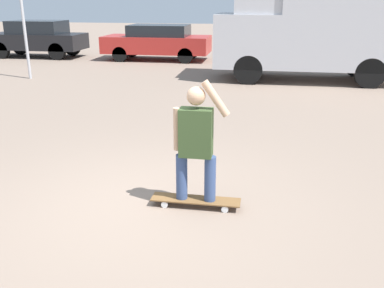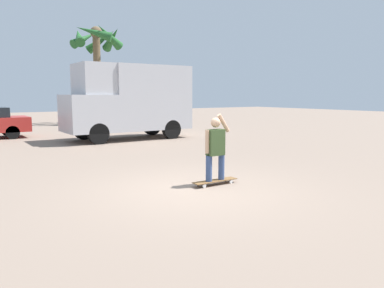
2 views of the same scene
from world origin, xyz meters
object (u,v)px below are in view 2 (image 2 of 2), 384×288
person_skateboarder (215,146)px  camper_van (130,99)px  palm_tree_near_van (97,45)px  skateboard (215,181)px

person_skateboarder → camper_van: 9.47m
camper_van → palm_tree_near_van: 10.74m
skateboard → person_skateboarder: person_skateboarder is taller
person_skateboarder → palm_tree_near_van: bearing=77.5°
camper_van → palm_tree_near_van: bearing=78.0°
person_skateboarder → camper_van: bearing=77.0°
skateboard → camper_van: bearing=77.0°
camper_van → palm_tree_near_van: (2.10, 9.90, 3.60)m
skateboard → person_skateboarder: size_ratio=0.74×
person_skateboarder → camper_van: (2.13, 9.19, 0.91)m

